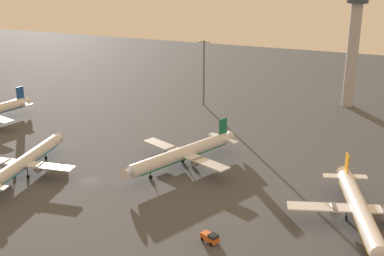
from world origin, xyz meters
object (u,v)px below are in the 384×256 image
Objects in this scene: control_tower at (354,36)px; apron_light_west at (204,69)px; airplane_mid_apron at (24,162)px; airplane_taxiway_distant at (183,154)px; cargo_loader at (210,237)px; airplane_far_stand at (359,209)px.

control_tower reaches higher than apron_light_west.
control_tower reaches higher than airplane_mid_apron.
airplane_mid_apron is 44.52m from airplane_taxiway_distant.
cargo_loader is at bearing -69.21° from apron_light_west.
airplane_mid_apron reaches higher than cargo_loader.
control_tower is 119.93m from cargo_loader.
airplane_taxiway_distant is at bearing 22.31° from airplane_mid_apron.
airplane_far_stand is 35.17m from cargo_loader.
airplane_taxiway_distant is at bearing -34.24° from airplane_far_stand.
control_tower is 58.77m from apron_light_west.
apron_light_west is (-15.43, 59.91, 10.77)m from airplane_taxiway_distant.
airplane_far_stand reaches higher than airplane_mid_apron.
cargo_loader is at bearing 17.34° from airplane_far_stand.
airplane_taxiway_distant reaches higher than airplane_mid_apron.
apron_light_west is at bearing -65.53° from airplane_far_stand.
control_tower is 99.84m from airplane_far_stand.
airplane_mid_apron is 0.96× the size of airplane_far_stand.
control_tower is 1.24× the size of airplane_mid_apron.
airplane_mid_apron is 61.74m from cargo_loader.
control_tower is 1.23× the size of airplane_taxiway_distant.
airplane_far_stand is at bearing -83.03° from control_tower.
airplane_mid_apron is (-77.41, -101.26, -23.84)m from control_tower.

